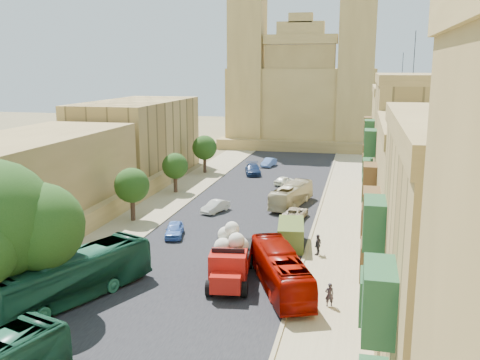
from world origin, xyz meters
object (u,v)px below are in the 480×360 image
at_px(street_tree_a, 64,225).
at_px(car_dkblue, 253,169).
at_px(church, 303,93).
at_px(car_blue_b, 269,162).
at_px(car_cream, 295,213).
at_px(car_white_a, 215,207).
at_px(red_truck, 230,257).
at_px(pedestrian_a, 329,295).
at_px(olive_pickup, 291,235).
at_px(street_tree_c, 175,166).
at_px(bus_green_north, 72,276).
at_px(car_blue_a, 174,230).
at_px(street_tree_d, 205,148).
at_px(car_white_b, 284,181).
at_px(street_tree_b, 132,186).
at_px(bus_cream_east, 291,195).
at_px(bus_red_east, 280,270).
at_px(pedestrian_c, 318,245).

relative_size(street_tree_a, car_dkblue, 0.95).
distance_m(church, car_blue_b, 25.81).
bearing_deg(car_cream, car_white_a, 2.34).
bearing_deg(red_truck, pedestrian_a, -20.05).
bearing_deg(olive_pickup, street_tree_c, 134.32).
xyz_separation_m(bus_green_north, car_blue_a, (1.86, 13.53, -0.96)).
distance_m(street_tree_d, car_blue_b, 10.56).
height_order(car_cream, car_white_b, car_cream).
xyz_separation_m(street_tree_d, car_cream, (15.00, -20.04, -2.89)).
relative_size(street_tree_b, car_cream, 1.23).
xyz_separation_m(street_tree_a, bus_cream_east, (14.00, 20.76, -1.91)).
bearing_deg(street_tree_a, car_dkblue, 79.47).
height_order(car_dkblue, car_white_b, car_dkblue).
height_order(street_tree_d, bus_cream_east, street_tree_d).
relative_size(street_tree_c, car_blue_a, 1.28).
bearing_deg(pedestrian_a, street_tree_b, -52.99).
height_order(street_tree_a, olive_pickup, street_tree_a).
bearing_deg(car_dkblue, red_truck, -95.66).
relative_size(bus_red_east, car_blue_b, 2.62).
height_order(street_tree_c, red_truck, street_tree_c).
bearing_deg(bus_red_east, red_truck, -32.16).
bearing_deg(bus_green_north, street_tree_a, 147.41).
height_order(street_tree_a, car_white_b, street_tree_a).
bearing_deg(street_tree_c, car_white_b, 29.35).
relative_size(street_tree_b, street_tree_d, 0.98).
height_order(church, pedestrian_c, church).
bearing_deg(street_tree_c, pedestrian_c, -44.58).
bearing_deg(pedestrian_a, church, -98.13).
xyz_separation_m(church, pedestrian_c, (7.97, -60.32, -8.68)).
distance_m(car_white_a, car_cream, 8.15).
bearing_deg(street_tree_c, red_truck, -62.54).
distance_m(car_blue_a, car_white_b, 23.29).
xyz_separation_m(church, car_white_a, (-3.13, -50.04, -8.93)).
bearing_deg(church, street_tree_d, -108.09).
xyz_separation_m(car_blue_a, car_blue_b, (2.31, 34.29, -0.01)).
bearing_deg(bus_cream_east, car_white_a, 43.41).
distance_m(red_truck, car_blue_b, 42.97).
relative_size(pedestrian_a, pedestrian_c, 0.90).
relative_size(bus_cream_east, car_blue_b, 2.30).
bearing_deg(car_cream, street_tree_b, 21.43).
bearing_deg(red_truck, street_tree_a, 179.08).
bearing_deg(car_cream, street_tree_c, -21.56).
distance_m(olive_pickup, bus_green_north, 17.93).
xyz_separation_m(church, bus_cream_east, (4.00, -45.85, -8.35)).
xyz_separation_m(pedestrian_a, pedestrian_c, (-1.44, 8.98, 0.08)).
height_order(bus_green_north, car_blue_b, bus_green_north).
height_order(street_tree_d, car_white_b, street_tree_d).
bearing_deg(street_tree_d, car_white_a, -70.52).
height_order(church, bus_red_east, church).
xyz_separation_m(car_white_b, car_blue_b, (-3.97, 11.86, 0.05)).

